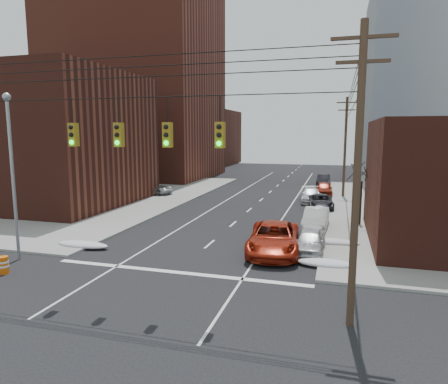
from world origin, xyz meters
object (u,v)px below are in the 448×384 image
Objects in this scene: parked_car_e at (324,189)px; parked_car_f at (323,180)px; parked_car_c at (321,202)px; lot_car_c at (46,198)px; parked_car_a at (310,241)px; lot_car_a at (89,201)px; lot_car_d at (82,190)px; construction_barrel at (3,265)px; parked_car_b at (316,219)px; parked_car_d at (311,195)px; lot_car_b at (153,188)px; red_pickup at (274,238)px.

parked_car_f is at bearing 89.61° from parked_car_e.
parked_car_c is 1.07× the size of lot_car_c.
parked_car_a is 14.59m from parked_car_c.
parked_car_c is 8.40m from parked_car_e.
lot_car_a is 7.90m from lot_car_d.
parked_car_c is at bearing 56.52° from construction_barrel.
parked_car_f is 34.96m from lot_car_c.
parked_car_e is at bearing 90.42° from parked_car_a.
parked_car_b is 8.40m from parked_car_c.
parked_car_a is at bearing -95.84° from lot_car_a.
parked_car_e is (-0.01, 8.40, 0.10)m from parked_car_c.
parked_car_d is at bearing -90.68° from parked_car_f.
lot_car_a is 9.99m from lot_car_b.
parked_car_f is 31.73m from lot_car_a.
parked_car_c is 1.23× the size of lot_car_a.
lot_car_b is (-16.94, 18.42, -0.08)m from red_pickup.
parked_car_e is at bearing -39.01° from lot_car_a.
parked_car_d is at bearing 97.69° from parked_car_b.
parked_car_a is 6.19m from parked_car_b.
construction_barrel is at bearing -162.95° from lot_car_b.
lot_car_a is at bearing -127.73° from parked_car_f.
lot_car_d reaches higher than parked_car_e.
lot_car_c reaches higher than parked_car_d.
parked_car_d is 1.10× the size of parked_car_e.
lot_car_c is at bearing 98.99° from lot_car_a.
lot_car_b is at bearing -167.97° from parked_car_e.
parked_car_e is 1.03× the size of parked_car_f.
lot_car_d is (0.25, 5.49, 0.06)m from lot_car_c.
parked_car_e is at bearing 92.10° from parked_car_b.
lot_car_d reaches higher than lot_car_a.
lot_car_a is at bearing 149.91° from red_pickup.
parked_car_c is at bearing -91.97° from lot_car_b.
red_pickup is 1.43× the size of parked_car_f.
parked_car_a is 26.15m from lot_car_b.
lot_car_a is at bearing 176.87° from parked_car_b.
parked_car_e is at bearing -40.22° from lot_car_c.
parked_car_e is (-0.01, 16.80, -0.01)m from parked_car_b.
parked_car_b is 26.20m from parked_car_f.
parked_car_b is 1.04× the size of parked_car_e.
lot_car_b is at bearing 5.16° from lot_car_a.
parked_car_e is 27.32m from lot_car_d.
parked_car_f is (0.74, 14.36, -0.00)m from parked_car_d.
parked_car_b is at bearing -94.87° from parked_car_c.
parked_car_f is (-0.42, 17.80, 0.05)m from parked_car_c.
lot_car_a is 17.09m from construction_barrel.
lot_car_b is at bearing 127.18° from red_pickup.
lot_car_a is (-20.40, -24.30, 0.07)m from parked_car_f.
parked_car_e reaches higher than parked_car_d.
red_pickup reaches higher than parked_car_f.
red_pickup is 7.02m from parked_car_b.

